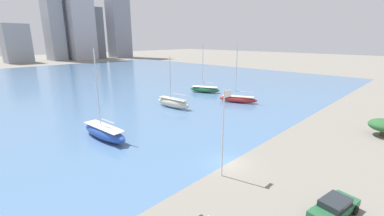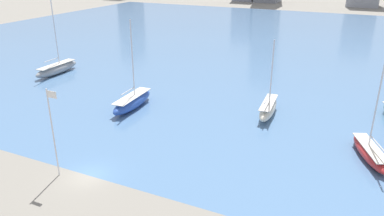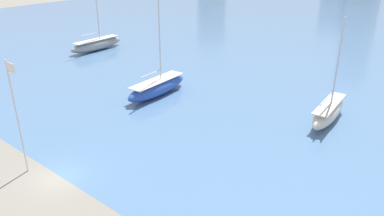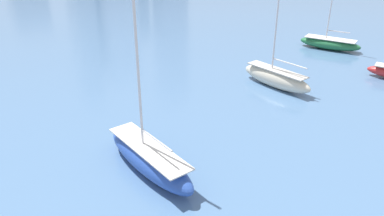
% 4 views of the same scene
% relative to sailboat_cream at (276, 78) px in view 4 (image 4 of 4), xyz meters
% --- Properties ---
extents(harbor_water, '(180.00, 140.00, 0.00)m').
position_rel_sailboat_cream_xyz_m(harbor_water, '(-12.63, 46.31, -1.08)').
color(harbor_water, '#4C7099').
rests_on(harbor_water, ground_plane).
extents(sailboat_cream, '(2.61, 8.92, 10.75)m').
position_rel_sailboat_cream_xyz_m(sailboat_cream, '(0.00, 0.00, 0.00)').
color(sailboat_cream, beige).
rests_on(sailboat_cream, harbor_water).
extents(sailboat_blue, '(2.93, 10.01, 13.03)m').
position_rel_sailboat_cream_xyz_m(sailboat_blue, '(-19.00, -5.97, -0.03)').
color(sailboat_blue, '#284CA8').
rests_on(sailboat_blue, harbor_water).
extents(sailboat_green, '(5.65, 8.80, 13.36)m').
position_rel_sailboat_cream_xyz_m(sailboat_green, '(16.93, 5.69, -0.19)').
color(sailboat_green, '#236B3D').
rests_on(sailboat_green, harbor_water).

